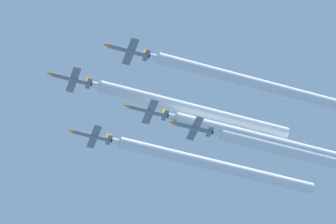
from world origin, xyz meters
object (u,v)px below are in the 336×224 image
at_px(jet_left_wingman, 127,50).
at_px(jet_slot, 147,111).
at_px(jet_lead, 70,79).
at_px(jet_high_trail, 192,127).
at_px(jet_right_wingman, 91,136).

bearing_deg(jet_left_wingman, jet_slot, -33.52).
distance_m(jet_lead, jet_high_trail, 29.12).
bearing_deg(jet_left_wingman, jet_right_wingman, 1.57).
bearing_deg(jet_lead, jet_slot, -91.40).
bearing_deg(jet_lead, jet_left_wingman, -145.22).
height_order(jet_lead, jet_right_wingman, jet_lead).
bearing_deg(jet_lead, jet_high_trail, -90.18).
relative_size(jet_right_wingman, jet_slot, 1.00).
height_order(jet_slot, jet_high_trail, jet_slot).
relative_size(jet_lead, jet_left_wingman, 1.00).
xyz_separation_m(jet_slot, jet_high_trail, (0.34, -10.67, -1.38)).
bearing_deg(jet_slot, jet_high_trail, -88.16).
relative_size(jet_left_wingman, jet_high_trail, 1.00).
xyz_separation_m(jet_lead, jet_slot, (-0.43, -17.79, -4.76)).
bearing_deg(jet_high_trail, jet_lead, 89.82).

